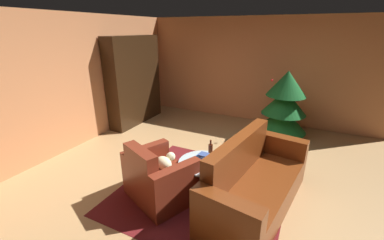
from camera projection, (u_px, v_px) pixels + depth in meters
The scene contains 11 objects.
ground_plane at pixel (206, 183), 3.84m from camera, with size 7.70×7.70×0.00m, color tan.
wall_back at pixel (258, 71), 6.12m from camera, with size 5.94×0.06×2.57m, color #D88753.
wall_left at pixel (63, 85), 4.61m from camera, with size 0.06×6.54×2.57m, color #D88753.
area_rug at pixel (201, 191), 3.65m from camera, with size 2.31×2.27×0.01m, color maroon.
bookshelf_unit at pixel (137, 80), 6.14m from camera, with size 0.38×1.63×2.12m.
armchair_red at pixel (159, 179), 3.42m from camera, with size 1.11×1.03×0.85m.
couch_red at pixel (254, 185), 3.26m from camera, with size 1.08×2.10×0.96m.
coffee_table at pixel (203, 165), 3.53m from camera, with size 0.72×0.72×0.48m.
book_stack_on_table at pixel (204, 158), 3.49m from camera, with size 0.23×0.19×0.13m.
bottle_on_table at pixel (210, 150), 3.63m from camera, with size 0.07×0.07×0.27m.
decorated_tree at pixel (284, 105), 5.20m from camera, with size 1.02×1.02×1.48m.
Camera 1 is at (1.23, -3.02, 2.27)m, focal length 23.01 mm.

